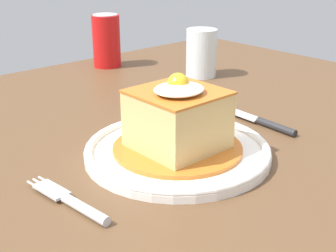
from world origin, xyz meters
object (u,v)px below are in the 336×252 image
main_plate (177,150)px  fork (74,203)px  drinking_glass (201,56)px  knife (265,123)px  soda_can (106,41)px

main_plate → fork: main_plate is taller
drinking_glass → main_plate: bearing=-140.1°
main_plate → knife: main_plate is taller
soda_can → knife: bearing=-94.0°
main_plate → knife: (0.19, -0.01, -0.00)m
drinking_glass → fork: bearing=-150.0°
main_plate → knife: bearing=-3.6°
knife → soda_can: soda_can is taller
fork → knife: 0.37m
fork → drinking_glass: drinking_glass is taller
soda_can → drinking_glass: size_ratio=1.18×
knife → soda_can: size_ratio=1.34×
fork → soda_can: size_ratio=1.14×
soda_can → main_plate: bearing=-114.4°
knife → fork: bearing=-178.7°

